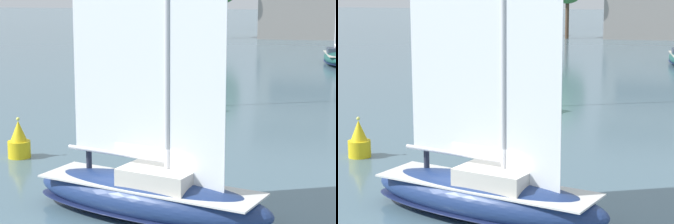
# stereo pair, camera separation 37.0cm
# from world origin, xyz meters

# --- Properties ---
(ground_plane) EXTENTS (400.00, 400.00, 0.00)m
(ground_plane) POSITION_xyz_m (0.00, 0.00, 0.00)
(ground_plane) COLOR slate
(sailboat_main) EXTENTS (9.24, 4.99, 12.24)m
(sailboat_main) POSITION_xyz_m (0.01, -0.00, 0.99)
(sailboat_main) COLOR navy
(sailboat_main) RESTS_ON ground
(sailboat_moored_mid_channel) EXTENTS (7.61, 6.21, 10.67)m
(sailboat_moored_mid_channel) POSITION_xyz_m (-4.03, 20.36, 0.72)
(sailboat_moored_mid_channel) COLOR silver
(sailboat_moored_mid_channel) RESTS_ON ground
(channel_buoy) EXTENTS (1.02, 1.02, 1.87)m
(channel_buoy) POSITION_xyz_m (-7.69, 6.49, 0.74)
(channel_buoy) COLOR yellow
(channel_buoy) RESTS_ON ground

